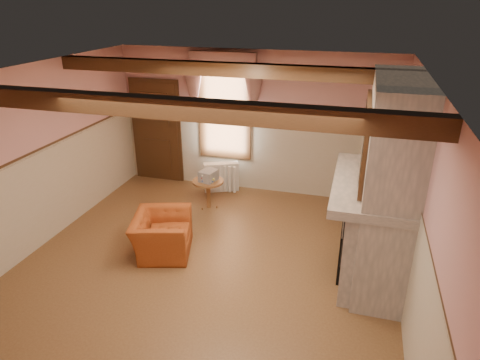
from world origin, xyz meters
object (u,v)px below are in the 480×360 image
(mantel_clock, at_px, (375,161))
(side_table, at_px, (208,194))
(radiator, at_px, (221,177))
(armchair, at_px, (162,234))
(bowl, at_px, (374,175))
(oil_lamp, at_px, (375,164))

(mantel_clock, bearing_deg, side_table, 164.51)
(radiator, relative_size, mantel_clock, 2.92)
(armchair, height_order, bowl, bowl)
(armchair, xyz_separation_m, side_table, (0.17, 1.65, -0.04))
(armchair, relative_size, oil_lamp, 3.43)
(armchair, bearing_deg, side_table, -21.59)
(side_table, height_order, mantel_clock, mantel_clock)
(side_table, height_order, radiator, radiator)
(bowl, bearing_deg, radiator, 145.36)
(mantel_clock, bearing_deg, bowl, -90.00)
(side_table, height_order, oil_lamp, oil_lamp)
(armchair, distance_m, mantel_clock, 3.36)
(armchair, distance_m, bowl, 3.27)
(mantel_clock, height_order, oil_lamp, oil_lamp)
(armchair, relative_size, radiator, 1.37)
(oil_lamp, bearing_deg, side_table, 160.31)
(armchair, xyz_separation_m, oil_lamp, (3.02, 0.63, 1.25))
(mantel_clock, xyz_separation_m, oil_lamp, (0.00, -0.23, 0.04))
(side_table, xyz_separation_m, radiator, (-0.00, 0.79, 0.02))
(bowl, distance_m, oil_lamp, 0.19)
(bowl, xyz_separation_m, mantel_clock, (0.00, 0.39, 0.06))
(bowl, distance_m, mantel_clock, 0.39)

